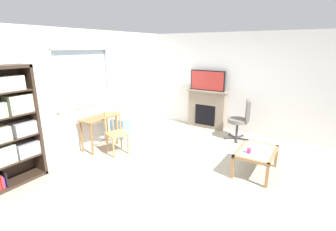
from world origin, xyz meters
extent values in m
cube|color=#B2A893|center=(0.00, 0.00, -0.01)|extent=(6.16, 6.19, 0.02)
cube|color=silver|center=(0.00, 2.59, 0.47)|extent=(5.16, 0.12, 0.95)
cube|color=silver|center=(0.00, 2.59, 2.41)|extent=(5.16, 0.12, 0.40)
cube|color=silver|center=(-1.78, 2.59, 1.58)|extent=(1.61, 0.12, 1.26)
cube|color=silver|center=(1.52, 2.59, 1.58)|extent=(2.11, 0.12, 1.26)
cube|color=silver|center=(-0.25, 2.60, 1.58)|extent=(1.44, 0.02, 1.26)
cube|color=white|center=(-0.25, 2.53, 0.96)|extent=(1.50, 0.06, 0.03)
cube|color=white|center=(-0.25, 2.53, 2.19)|extent=(1.50, 0.06, 0.03)
cube|color=white|center=(-0.97, 2.53, 1.58)|extent=(0.03, 0.06, 1.26)
cube|color=white|center=(0.47, 2.53, 1.58)|extent=(0.03, 0.06, 1.26)
cube|color=silver|center=(2.64, 0.00, 1.30)|extent=(0.12, 5.39, 2.60)
cube|color=#38281E|center=(-1.56, 2.34, 0.99)|extent=(0.05, 0.38, 1.97)
cube|color=#38281E|center=(-1.98, 2.34, 0.03)|extent=(0.90, 0.38, 0.05)
cube|color=#38281E|center=(-1.98, 2.52, 0.99)|extent=(0.90, 0.02, 1.97)
cube|color=#38281E|center=(-1.98, 2.34, 0.41)|extent=(0.85, 0.36, 0.02)
cube|color=#38281E|center=(-1.98, 2.34, 0.79)|extent=(0.85, 0.36, 0.02)
cube|color=#38281E|center=(-1.98, 2.34, 1.18)|extent=(0.85, 0.36, 0.02)
cube|color=#38281E|center=(-1.98, 2.34, 1.56)|extent=(0.85, 0.36, 0.02)
cube|color=#B7D6B2|center=(-2.18, 2.33, 0.57)|extent=(0.39, 0.29, 0.30)
cube|color=#B2B2BC|center=(-1.76, 2.33, 0.54)|extent=(0.38, 0.29, 0.23)
cube|color=silver|center=(-1.76, 2.33, 0.91)|extent=(0.35, 0.28, 0.22)
cube|color=beige|center=(-1.76, 2.33, 1.34)|extent=(0.37, 0.28, 0.30)
cube|color=purple|center=(-2.24, 2.32, 0.14)|extent=(0.02, 0.22, 0.18)
cube|color=black|center=(-2.20, 2.32, 0.17)|extent=(0.02, 0.27, 0.24)
cube|color=olive|center=(-0.17, 2.24, 0.72)|extent=(0.85, 0.42, 0.03)
cylinder|color=olive|center=(-0.54, 2.08, 0.35)|extent=(0.04, 0.04, 0.70)
cylinder|color=olive|center=(0.21, 2.08, 0.35)|extent=(0.04, 0.04, 0.70)
cylinder|color=olive|center=(-0.54, 2.40, 0.35)|extent=(0.04, 0.04, 0.70)
cylinder|color=olive|center=(0.21, 2.40, 0.35)|extent=(0.04, 0.04, 0.70)
cube|color=tan|center=(-0.19, 1.69, 0.45)|extent=(0.53, 0.52, 0.04)
cylinder|color=tan|center=(-0.40, 1.60, 0.22)|extent=(0.04, 0.04, 0.43)
cylinder|color=tan|center=(-0.08, 1.48, 0.22)|extent=(0.04, 0.04, 0.43)
cylinder|color=tan|center=(-0.29, 1.90, 0.22)|extent=(0.04, 0.04, 0.43)
cylinder|color=tan|center=(0.03, 1.78, 0.22)|extent=(0.04, 0.04, 0.43)
cylinder|color=tan|center=(-0.29, 1.90, 0.68)|extent=(0.04, 0.04, 0.45)
cylinder|color=tan|center=(0.03, 1.78, 0.68)|extent=(0.04, 0.04, 0.45)
cube|color=tan|center=(-0.13, 1.84, 0.87)|extent=(0.35, 0.16, 0.06)
cylinder|color=tan|center=(-0.23, 1.88, 0.65)|extent=(0.02, 0.02, 0.35)
cylinder|color=tan|center=(-0.13, 1.84, 0.65)|extent=(0.02, 0.02, 0.35)
cylinder|color=tan|center=(-0.03, 1.81, 0.65)|extent=(0.02, 0.02, 0.35)
cube|color=#72ADDB|center=(0.61, 2.29, 0.25)|extent=(0.35, 0.40, 0.50)
cube|color=gray|center=(2.49, 0.80, 0.52)|extent=(0.18, 1.06, 1.03)
cube|color=black|center=(2.40, 0.80, 0.38)|extent=(0.03, 0.58, 0.57)
cube|color=gray|center=(2.47, 0.80, 1.05)|extent=(0.26, 1.16, 0.04)
cube|color=black|center=(2.47, 0.80, 1.35)|extent=(0.05, 0.98, 0.55)
cube|color=#B2332D|center=(2.44, 0.80, 1.35)|extent=(0.01, 0.93, 0.50)
cylinder|color=slate|center=(2.03, -0.24, 0.48)|extent=(0.48, 0.48, 0.09)
cube|color=slate|center=(2.10, -0.45, 0.76)|extent=(0.40, 0.20, 0.48)
cylinder|color=#38383D|center=(2.03, -0.24, 0.24)|extent=(0.06, 0.06, 0.42)
cube|color=#38383D|center=(1.90, -0.28, 0.03)|extent=(0.28, 0.12, 0.03)
cylinder|color=#38383D|center=(1.76, -0.32, 0.03)|extent=(0.05, 0.05, 0.05)
cube|color=#38383D|center=(2.03, -0.38, 0.03)|extent=(0.04, 0.28, 0.03)
cylinder|color=#38383D|center=(2.03, -0.52, 0.03)|extent=(0.05, 0.05, 0.05)
cube|color=#38383D|center=(2.16, -0.28, 0.03)|extent=(0.28, 0.12, 0.03)
cylinder|color=#38383D|center=(2.30, -0.32, 0.03)|extent=(0.05, 0.05, 0.05)
cube|color=#38383D|center=(2.11, -0.12, 0.03)|extent=(0.19, 0.25, 0.03)
cylinder|color=#38383D|center=(2.19, -0.01, 0.03)|extent=(0.05, 0.05, 0.05)
cube|color=#38383D|center=(1.95, -0.12, 0.03)|extent=(0.19, 0.25, 0.03)
cylinder|color=#38383D|center=(1.87, -0.01, 0.03)|extent=(0.05, 0.05, 0.05)
cube|color=#8C9E99|center=(0.53, -1.04, 0.43)|extent=(0.81, 0.53, 0.02)
cube|color=#A37547|center=(0.53, -1.33, 0.41)|extent=(0.91, 0.05, 0.05)
cube|color=#A37547|center=(0.53, -0.75, 0.41)|extent=(0.91, 0.05, 0.05)
cube|color=#A37547|center=(0.10, -1.04, 0.41)|extent=(0.05, 0.63, 0.05)
cube|color=#A37547|center=(0.97, -1.04, 0.41)|extent=(0.05, 0.63, 0.05)
cube|color=#A37547|center=(0.10, -1.33, 0.19)|extent=(0.05, 0.05, 0.39)
cube|color=#A37547|center=(0.97, -1.33, 0.19)|extent=(0.05, 0.05, 0.39)
cube|color=#A37547|center=(0.10, -0.75, 0.19)|extent=(0.05, 0.05, 0.39)
cube|color=#A37547|center=(0.97, -0.75, 0.19)|extent=(0.05, 0.05, 0.39)
cylinder|color=#DB3D84|center=(0.35, -0.95, 0.48)|extent=(0.07, 0.07, 0.09)
camera|label=1|loc=(-3.80, -1.87, 2.25)|focal=26.31mm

